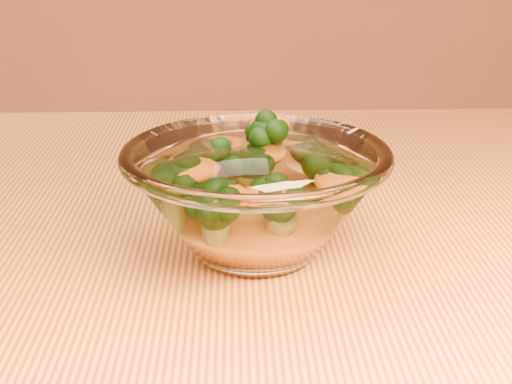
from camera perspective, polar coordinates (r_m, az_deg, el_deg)
The scene contains 4 objects.
table at distance 0.58m, azimuth -8.63°, elevation -13.52°, with size 1.20×0.80×0.75m.
glass_bowl at distance 0.51m, azimuth 0.00°, elevation -0.43°, with size 0.19×0.19×0.08m.
cheese_sauce at distance 0.52m, azimuth 0.00°, elevation -2.28°, with size 0.10×0.10×0.03m, color orange.
broccoli_heap at distance 0.51m, azimuth -0.09°, elevation 0.95°, with size 0.14×0.12×0.07m.
Camera 1 is at (0.07, -0.48, 0.98)m, focal length 50.00 mm.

